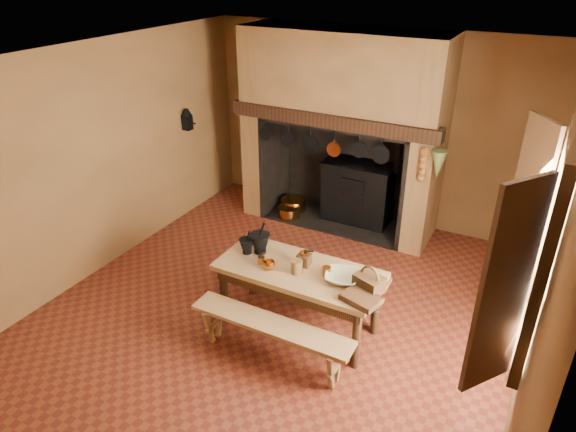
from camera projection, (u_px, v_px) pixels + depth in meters
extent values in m
plane|color=maroon|center=(283.00, 308.00, 5.93)|extent=(5.50, 5.50, 0.00)
plane|color=silver|center=(281.00, 60.00, 4.64)|extent=(5.50, 5.50, 0.00)
cube|color=#98673C|center=(372.00, 127.00, 7.44)|extent=(5.00, 0.02, 2.80)
cube|color=#98673C|center=(104.00, 158.00, 6.33)|extent=(0.02, 5.50, 2.80)
cube|color=#98673C|center=(547.00, 260.00, 4.24)|extent=(0.02, 5.50, 2.80)
cube|color=#98673C|center=(67.00, 371.00, 3.13)|extent=(5.00, 0.02, 2.80)
cube|color=#98673C|center=(265.00, 120.00, 7.73)|extent=(0.30, 0.90, 2.80)
cube|color=#98673C|center=(430.00, 147.00, 6.69)|extent=(0.30, 0.90, 2.80)
cube|color=#98673C|center=(344.00, 75.00, 6.84)|extent=(2.20, 0.90, 1.20)
cube|color=black|center=(331.00, 120.00, 6.77)|extent=(2.95, 0.22, 0.18)
cube|color=black|center=(350.00, 163.00, 7.82)|extent=(2.20, 0.06, 1.60)
cube|color=black|center=(337.00, 220.00, 7.85)|extent=(2.20, 0.90, 0.02)
cube|color=black|center=(358.00, 194.00, 7.66)|extent=(1.00, 0.50, 0.90)
cube|color=black|center=(359.00, 165.00, 7.43)|extent=(1.04, 0.54, 0.04)
cube|color=black|center=(352.00, 194.00, 7.41)|extent=(0.35, 0.02, 0.45)
cylinder|color=black|center=(399.00, 149.00, 7.07)|extent=(0.10, 0.10, 0.70)
cylinder|color=#B46F29|center=(341.00, 192.00, 7.46)|extent=(0.03, 0.03, 0.03)
cylinder|color=#B46F29|center=(361.00, 197.00, 7.34)|extent=(0.03, 0.03, 0.03)
cylinder|color=#B46F29|center=(294.00, 205.00, 8.12)|extent=(0.40, 0.40, 0.20)
cylinder|color=#B46F29|center=(289.00, 212.00, 7.91)|extent=(0.34, 0.34, 0.18)
cube|color=black|center=(286.00, 201.00, 8.29)|extent=(0.18, 0.18, 0.16)
cone|color=#616932|center=(438.00, 164.00, 6.21)|extent=(0.20, 0.20, 0.35)
cube|color=white|center=(550.00, 251.00, 3.80)|extent=(0.02, 1.00, 1.60)
cube|color=#3A2012|center=(574.00, 142.00, 3.43)|extent=(0.08, 1.16, 0.08)
cube|color=#3A2012|center=(521.00, 338.00, 4.20)|extent=(0.08, 1.16, 0.08)
cube|color=#3A2012|center=(504.00, 290.00, 3.36)|extent=(0.29, 0.39, 1.60)
cube|color=#3A2012|center=(526.00, 208.00, 4.43)|extent=(0.29, 0.39, 1.60)
cube|color=black|center=(187.00, 122.00, 7.48)|extent=(0.12, 0.12, 0.22)
cone|color=black|center=(186.00, 112.00, 7.42)|extent=(0.16, 0.16, 0.10)
cylinder|color=black|center=(192.00, 123.00, 7.45)|extent=(0.12, 0.02, 0.02)
cube|color=#A8804D|center=(299.00, 271.00, 5.32)|extent=(1.73, 0.77, 0.06)
cube|color=#3A2012|center=(299.00, 279.00, 5.37)|extent=(1.61, 0.65, 0.13)
cylinder|color=#3A2012|center=(224.00, 294.00, 5.59)|extent=(0.09, 0.09, 0.69)
cylinder|color=#3A2012|center=(356.00, 339.00, 4.95)|extent=(0.09, 0.09, 0.69)
cylinder|color=#3A2012|center=(252.00, 269.00, 6.04)|extent=(0.09, 0.09, 0.69)
cylinder|color=#3A2012|center=(376.00, 306.00, 5.40)|extent=(0.09, 0.09, 0.69)
cube|color=#A8804D|center=(271.00, 324.00, 4.97)|extent=(1.69, 0.30, 0.04)
cube|color=#A8804D|center=(322.00, 267.00, 5.92)|extent=(1.59, 0.28, 0.04)
cylinder|color=black|center=(260.00, 251.00, 5.59)|extent=(0.13, 0.13, 0.04)
cone|color=black|center=(260.00, 242.00, 5.54)|extent=(0.22, 0.22, 0.18)
cylinder|color=black|center=(262.00, 230.00, 5.46)|extent=(0.09, 0.03, 0.18)
cylinder|color=black|center=(247.00, 252.00, 5.58)|extent=(0.10, 0.10, 0.03)
cone|color=black|center=(247.00, 245.00, 5.54)|extent=(0.17, 0.17, 0.14)
cylinder|color=black|center=(248.00, 236.00, 5.48)|extent=(0.07, 0.03, 0.14)
cube|color=#3A2012|center=(304.00, 260.00, 5.35)|extent=(0.13, 0.13, 0.13)
cylinder|color=#B46F29|center=(304.00, 253.00, 5.31)|extent=(0.10, 0.10, 0.03)
cylinder|color=black|center=(309.00, 251.00, 5.27)|extent=(0.11, 0.02, 0.04)
cylinder|color=#B46F29|center=(261.00, 260.00, 5.38)|extent=(0.09, 0.09, 0.08)
cylinder|color=#B46F29|center=(327.00, 271.00, 5.18)|extent=(0.10, 0.10, 0.10)
imported|color=beige|center=(342.00, 277.00, 5.10)|extent=(0.41, 0.41, 0.09)
cylinder|color=brown|center=(297.00, 267.00, 5.21)|extent=(0.14, 0.14, 0.15)
cylinder|color=beige|center=(368.00, 285.00, 4.93)|extent=(0.09, 0.09, 0.15)
cube|color=#463115|center=(369.00, 283.00, 4.95)|extent=(0.33, 0.28, 0.15)
torus|color=#463115|center=(370.00, 276.00, 4.91)|extent=(0.22, 0.10, 0.22)
cube|color=#3A2012|center=(361.00, 299.00, 4.81)|extent=(0.40, 0.33, 0.06)
imported|color=#B46F29|center=(269.00, 265.00, 5.28)|extent=(0.14, 0.14, 0.10)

